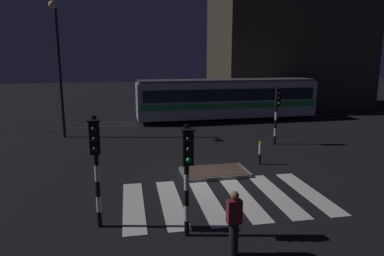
% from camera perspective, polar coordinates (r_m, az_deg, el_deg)
% --- Properties ---
extents(ground_plane, '(120.00, 120.00, 0.00)m').
position_cam_1_polar(ground_plane, '(14.30, 2.98, -8.50)').
color(ground_plane, black).
extents(rail_near, '(80.00, 0.12, 0.03)m').
position_cam_1_polar(rail_near, '(25.85, -4.18, 0.60)').
color(rail_near, '#59595E').
rests_on(rail_near, ground).
extents(rail_far, '(80.00, 0.12, 0.03)m').
position_cam_1_polar(rail_far, '(27.25, -4.62, 1.15)').
color(rail_far, '#59595E').
rests_on(rail_far, ground).
extents(crosswalk_zebra, '(7.21, 4.35, 0.02)m').
position_cam_1_polar(crosswalk_zebra, '(12.51, 5.46, -11.50)').
color(crosswalk_zebra, silver).
rests_on(crosswalk_zebra, ground).
extents(traffic_island, '(2.81, 1.69, 0.18)m').
position_cam_1_polar(traffic_island, '(14.93, 3.76, -7.28)').
color(traffic_island, slate).
rests_on(traffic_island, ground).
extents(traffic_light_corner_near_left, '(0.36, 0.42, 3.32)m').
position_cam_1_polar(traffic_light_corner_near_left, '(10.08, -15.56, -4.46)').
color(traffic_light_corner_near_left, black).
rests_on(traffic_light_corner_near_left, ground).
extents(traffic_light_corner_far_right, '(0.36, 0.42, 3.29)m').
position_cam_1_polar(traffic_light_corner_far_right, '(20.05, 13.84, 3.38)').
color(traffic_light_corner_far_right, black).
rests_on(traffic_light_corner_far_right, ground).
extents(traffic_light_kerb_mid_left, '(0.36, 0.42, 3.16)m').
position_cam_1_polar(traffic_light_kerb_mid_left, '(9.25, -0.80, -6.13)').
color(traffic_light_kerb_mid_left, black).
rests_on(traffic_light_kerb_mid_left, ground).
extents(street_lamp_trackside_left, '(0.44, 1.21, 8.01)m').
position_cam_1_polar(street_lamp_trackside_left, '(22.39, -21.20, 11.03)').
color(street_lamp_trackside_left, black).
rests_on(street_lamp_trackside_left, ground).
extents(tram, '(14.23, 2.58, 4.15)m').
position_cam_1_polar(tram, '(27.39, 5.79, 4.84)').
color(tram, '#B2BCC1').
rests_on(tram, ground).
extents(pedestrian_waiting_at_kerb, '(0.36, 0.24, 1.71)m').
position_cam_1_polar(pedestrian_waiting_at_kerb, '(8.93, 6.93, -15.28)').
color(pedestrian_waiting_at_kerb, black).
rests_on(pedestrian_waiting_at_kerb, ground).
extents(bollard_island_edge, '(0.12, 0.12, 1.11)m').
position_cam_1_polar(bollard_island_edge, '(16.40, 11.12, -4.03)').
color(bollard_island_edge, black).
rests_on(bollard_island_edge, ground).
extents(building_backdrop, '(14.54, 8.00, 11.58)m').
position_cam_1_polar(building_backdrop, '(36.20, 15.65, 12.51)').
color(building_backdrop, '#42382D').
rests_on(building_backdrop, ground).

